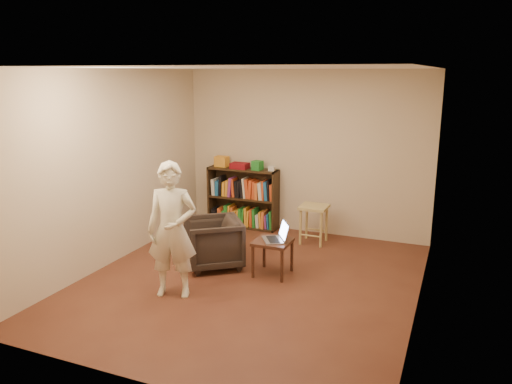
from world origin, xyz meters
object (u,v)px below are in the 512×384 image
at_px(stool, 314,213).
at_px(bookshelf, 243,201).
at_px(side_table, 273,246).
at_px(armchair, 213,243).
at_px(laptop, 277,236).
at_px(person, 172,230).

bearing_deg(stool, bookshelf, 164.89).
xyz_separation_m(bookshelf, side_table, (1.19, -1.75, -0.06)).
distance_m(armchair, laptop, 0.91).
distance_m(stool, person, 2.61).
height_order(side_table, person, person).
relative_size(armchair, person, 0.46).
distance_m(bookshelf, person, 2.80).
height_order(bookshelf, armchair, bookshelf).
distance_m(armchair, person, 1.07).
bearing_deg(stool, laptop, -93.66).
relative_size(armchair, laptop, 1.67).
height_order(armchair, person, person).
relative_size(bookshelf, stool, 2.05).
bearing_deg(bookshelf, armchair, -78.74).
distance_m(stool, laptop, 1.37).
height_order(laptop, person, person).
xyz_separation_m(stool, laptop, (-0.09, -1.37, 0.05)).
distance_m(bookshelf, side_table, 2.12).
height_order(stool, laptop, laptop).
xyz_separation_m(stool, armchair, (-0.98, -1.43, -0.14)).
xyz_separation_m(stool, person, (-1.00, -2.40, 0.32)).
bearing_deg(laptop, stool, 143.58).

